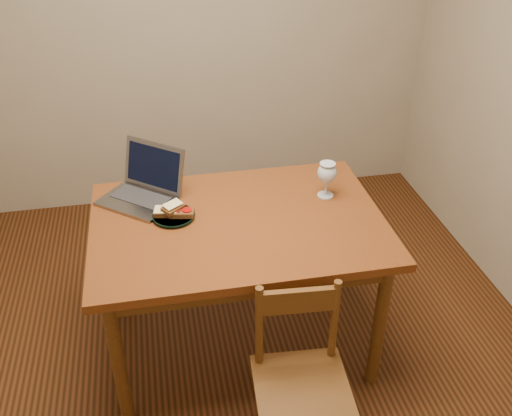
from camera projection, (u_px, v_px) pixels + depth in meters
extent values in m
cube|color=black|center=(228.00, 357.00, 2.85)|extent=(3.20, 3.20, 0.02)
cube|color=gray|center=(182.00, 10.00, 3.48)|extent=(3.20, 0.02, 2.60)
cube|color=#451D0B|center=(238.00, 224.00, 2.55)|extent=(1.30, 0.90, 0.04)
cylinder|color=#44270E|center=(118.00, 362.00, 2.35)|extent=(0.06, 0.06, 0.70)
cylinder|color=#44270E|center=(379.00, 325.00, 2.54)|extent=(0.06, 0.06, 0.70)
cylinder|color=#44270E|center=(120.00, 255.00, 2.96)|extent=(0.06, 0.06, 0.70)
cylinder|color=#44270E|center=(330.00, 231.00, 3.15)|extent=(0.06, 0.06, 0.70)
cube|color=#44270E|center=(302.00, 388.00, 2.21)|extent=(0.39, 0.37, 0.03)
cube|color=#44270E|center=(298.00, 301.00, 2.15)|extent=(0.30, 0.05, 0.10)
cylinder|color=black|center=(174.00, 216.00, 2.55)|extent=(0.19, 0.19, 0.02)
cube|color=slate|center=(137.00, 201.00, 2.66)|extent=(0.40, 0.39, 0.01)
cube|color=slate|center=(154.00, 166.00, 2.71)|extent=(0.30, 0.26, 0.22)
cube|color=black|center=(154.00, 166.00, 2.71)|extent=(0.26, 0.22, 0.18)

